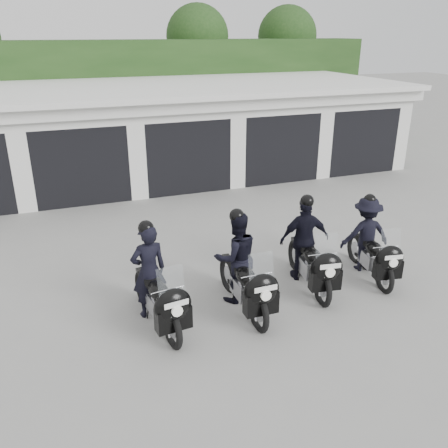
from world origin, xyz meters
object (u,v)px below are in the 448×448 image
object	(u,v)px
police_bike_a	(155,285)
police_bike_b	(240,266)
police_bike_c	(308,246)
police_bike_d	(369,240)

from	to	relation	value
police_bike_a	police_bike_b	distance (m)	1.55
police_bike_c	police_bike_d	bearing A→B (deg)	5.41
police_bike_a	police_bike_d	xyz separation A→B (m)	(4.45, 0.31, -0.00)
police_bike_a	police_bike_d	size ratio (longest dim) A/B	1.08
police_bike_a	police_bike_c	bearing A→B (deg)	-0.73
police_bike_c	police_bike_d	size ratio (longest dim) A/B	1.08
police_bike_c	police_bike_d	world-z (taller)	police_bike_c
police_bike_a	police_bike_c	size ratio (longest dim) A/B	1.00
police_bike_c	police_bike_d	xyz separation A→B (m)	(1.37, -0.06, -0.05)
police_bike_a	police_bike_b	bearing A→B (deg)	-5.36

